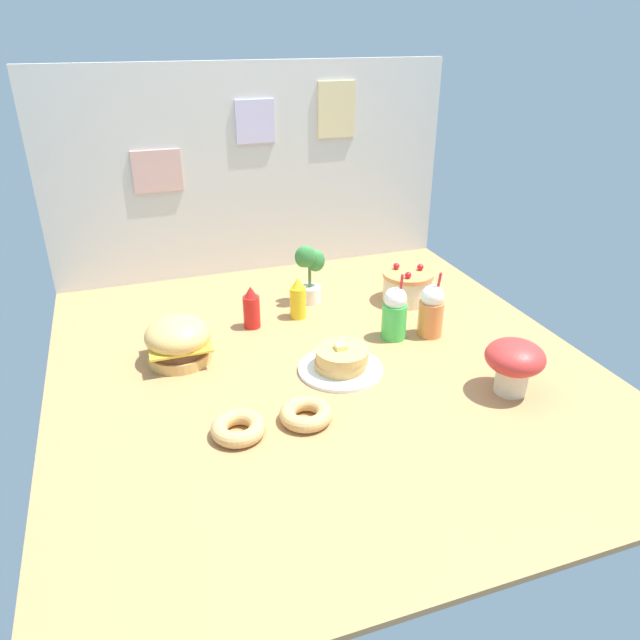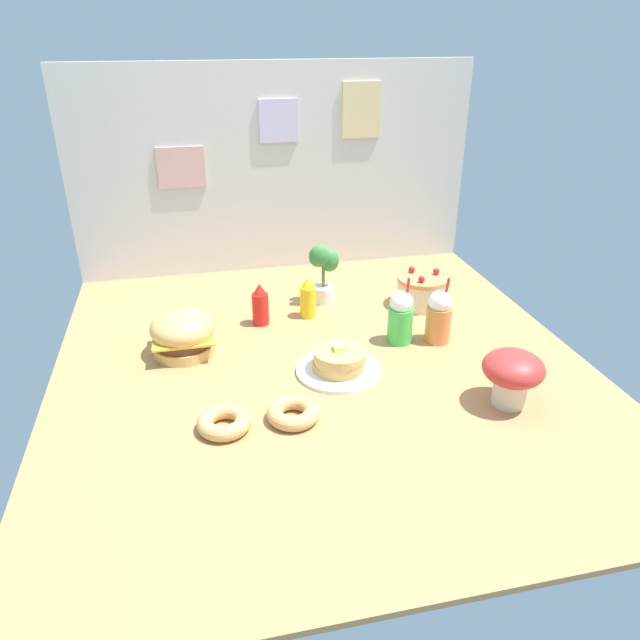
% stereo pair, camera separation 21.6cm
% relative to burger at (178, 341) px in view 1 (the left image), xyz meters
% --- Properties ---
extents(ground_plane, '(1.96, 2.10, 0.02)m').
position_rel_burger_xyz_m(ground_plane, '(0.50, -0.22, -0.09)').
color(ground_plane, '#B27F4C').
extents(back_wall, '(1.96, 0.04, 1.00)m').
position_rel_burger_xyz_m(back_wall, '(0.50, 0.83, 0.42)').
color(back_wall, beige).
rests_on(back_wall, ground_plane).
extents(burger, '(0.24, 0.24, 0.18)m').
position_rel_burger_xyz_m(burger, '(0.00, 0.00, 0.00)').
color(burger, '#DBA859').
rests_on(burger, ground_plane).
extents(pancake_stack, '(0.31, 0.31, 0.11)m').
position_rel_burger_xyz_m(pancake_stack, '(0.55, -0.27, -0.05)').
color(pancake_stack, white).
rests_on(pancake_stack, ground_plane).
extents(layer_cake, '(0.23, 0.23, 0.17)m').
position_rel_burger_xyz_m(layer_cake, '(1.06, 0.21, -0.01)').
color(layer_cake, beige).
rests_on(layer_cake, ground_plane).
extents(ketchup_bottle, '(0.07, 0.07, 0.18)m').
position_rel_burger_xyz_m(ketchup_bottle, '(0.32, 0.18, 0.00)').
color(ketchup_bottle, red).
rests_on(ketchup_bottle, ground_plane).
extents(mustard_bottle, '(0.07, 0.07, 0.18)m').
position_rel_burger_xyz_m(mustard_bottle, '(0.53, 0.21, 0.00)').
color(mustard_bottle, yellow).
rests_on(mustard_bottle, ground_plane).
extents(cream_soda_cup, '(0.10, 0.10, 0.28)m').
position_rel_burger_xyz_m(cream_soda_cup, '(0.84, -0.10, 0.02)').
color(cream_soda_cup, green).
rests_on(cream_soda_cup, ground_plane).
extents(orange_float_cup, '(0.10, 0.10, 0.28)m').
position_rel_burger_xyz_m(orange_float_cup, '(0.99, -0.12, 0.02)').
color(orange_float_cup, orange).
rests_on(orange_float_cup, ground_plane).
extents(donut_pink_glaze, '(0.17, 0.17, 0.05)m').
position_rel_burger_xyz_m(donut_pink_glaze, '(0.11, -0.53, -0.06)').
color(donut_pink_glaze, tan).
rests_on(donut_pink_glaze, ground_plane).
extents(donut_chocolate, '(0.17, 0.17, 0.05)m').
position_rel_burger_xyz_m(donut_chocolate, '(0.33, -0.52, -0.06)').
color(donut_chocolate, tan).
rests_on(donut_chocolate, ground_plane).
extents(potted_plant, '(0.14, 0.10, 0.28)m').
position_rel_burger_xyz_m(potted_plant, '(0.63, 0.35, 0.07)').
color(potted_plant, white).
rests_on(potted_plant, ground_plane).
extents(mushroom_stool, '(0.20, 0.20, 0.19)m').
position_rel_burger_xyz_m(mushroom_stool, '(1.05, -0.59, 0.04)').
color(mushroom_stool, beige).
rests_on(mushroom_stool, ground_plane).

